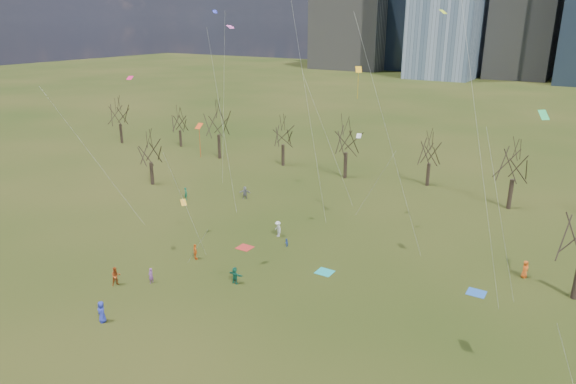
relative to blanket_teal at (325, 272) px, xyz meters
The scene contains 16 objects.
ground 11.84m from the blanket_teal, 114.97° to the right, with size 500.00×500.00×0.00m, color black.
bare_tree_row 27.66m from the blanket_teal, 100.87° to the left, with size 113.04×29.80×9.50m.
blanket_teal is the anchor object (origin of this frame).
blanket_navy 13.99m from the blanket_teal, 15.27° to the left, with size 1.60×1.50×0.03m, color #2557AF.
blanket_crimson 9.98m from the blanket_teal, behind, with size 1.60×1.50×0.03m, color #B52B24.
person_0 20.59m from the blanket_teal, 123.41° to the right, with size 0.90×0.59×1.85m, color #2833AF.
person_2 19.64m from the blanket_teal, 140.71° to the right, with size 0.89×0.69×1.82m, color #9F4216.
person_4 13.39m from the blanket_teal, 160.46° to the right, with size 0.98×0.41×1.66m, color orange.
person_5 8.83m from the blanket_teal, 133.58° to the right, with size 1.53×0.49×1.64m, color #17674B.
person_7 16.51m from the blanket_teal, 140.73° to the right, with size 0.55×0.36×1.52m, color #884C98.
person_8 7.06m from the blanket_teal, 154.14° to the left, with size 0.45×0.35×0.92m, color #2544A4.
person_9 9.93m from the blanket_teal, 150.35° to the left, with size 1.18×0.68×1.83m, color silver.
person_11 23.62m from the blanket_teal, 145.54° to the left, with size 1.60×0.51×1.72m, color slate.
person_12 19.01m from the blanket_teal, 28.72° to the left, with size 0.84×0.55×1.72m, color orange.
person_13 27.54m from the blanket_teal, 161.29° to the left, with size 0.61×0.40×1.68m, color #176745.
kites_airborne 13.18m from the blanket_teal, 41.04° to the left, with size 54.12×32.18×31.20m.
Camera 1 is at (25.60, -29.22, 23.43)m, focal length 32.00 mm.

